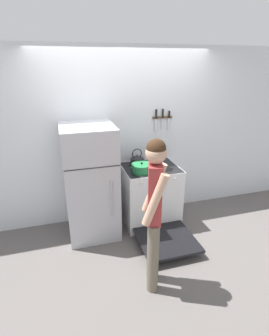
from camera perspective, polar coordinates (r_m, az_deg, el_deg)
The scene contains 9 objects.
ground_plane at distance 4.42m, azimuth -1.89°, elevation -9.58°, with size 14.00×14.00×0.00m, color #5B5654.
wall_back at distance 3.94m, azimuth -2.23°, elevation 6.68°, with size 10.00×0.06×2.55m.
refrigerator at distance 3.65m, azimuth -9.54°, elevation -3.06°, with size 0.69×0.75×1.58m.
stove_range at distance 3.97m, azimuth 3.58°, elevation -6.10°, with size 0.81×1.37×0.90m.
dutch_oven_pot at distance 3.62m, azimuth 1.56°, elevation 0.00°, with size 0.32×0.28×0.15m.
tea_kettle at distance 3.86m, azimuth 0.57°, elevation 1.68°, with size 0.24×0.20×0.26m.
utensil_jar at distance 3.98m, azimuth 5.64°, elevation 2.12°, with size 0.08×0.08×0.29m.
person at distance 2.64m, azimuth 4.31°, elevation -8.94°, with size 0.34×0.40×1.68m.
wall_knife_strip at distance 4.01m, azimuth 6.06°, elevation 10.92°, with size 0.31×0.03×0.34m.
Camera 1 is at (-0.92, -3.66, 2.31)m, focal length 28.00 mm.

